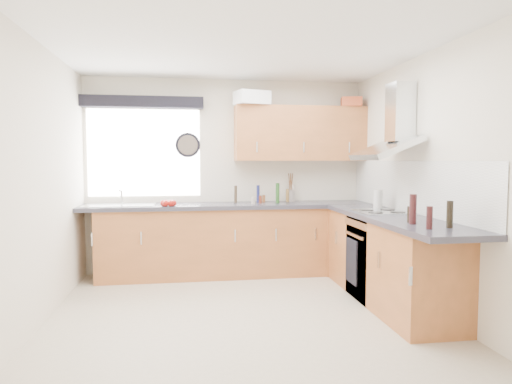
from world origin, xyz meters
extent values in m
plane|color=beige|center=(0.00, 0.00, 0.00)|extent=(3.60, 3.60, 0.00)
cube|color=white|center=(0.00, 0.00, 2.50)|extent=(3.60, 3.60, 0.02)
cube|color=silver|center=(0.00, 1.80, 1.25)|extent=(3.60, 0.02, 2.50)
cube|color=silver|center=(0.00, -1.80, 1.25)|extent=(3.60, 0.02, 2.50)
cube|color=silver|center=(-1.80, 0.00, 1.25)|extent=(0.02, 3.60, 2.50)
cube|color=silver|center=(1.80, 0.00, 1.25)|extent=(0.02, 3.60, 2.50)
cube|color=silver|center=(-1.05, 1.79, 1.55)|extent=(1.40, 0.02, 1.10)
cube|color=black|center=(-1.05, 1.70, 2.18)|extent=(1.50, 0.18, 0.14)
cube|color=white|center=(1.79, 0.30, 1.18)|extent=(0.01, 3.00, 0.54)
cube|color=#98572C|center=(-0.10, 1.51, 0.43)|extent=(3.00, 0.58, 0.86)
cube|color=#98572C|center=(1.50, 1.50, 0.43)|extent=(0.60, 0.60, 0.86)
cube|color=#98572C|center=(1.51, 0.15, 0.43)|extent=(0.58, 2.10, 0.86)
cube|color=#2B2A34|center=(0.00, 1.50, 0.89)|extent=(3.60, 0.62, 0.05)
cube|color=#2B2A34|center=(1.50, 0.00, 0.89)|extent=(0.62, 2.42, 0.05)
cube|color=black|center=(1.50, 0.30, 0.42)|extent=(0.56, 0.58, 0.85)
cube|color=silver|center=(1.50, 0.30, 0.92)|extent=(0.52, 0.52, 0.01)
cube|color=#98572C|center=(0.95, 1.62, 1.80)|extent=(1.70, 0.35, 0.70)
cube|color=silver|center=(-0.60, 1.52, 0.41)|extent=(0.57, 0.55, 0.82)
cylinder|color=black|center=(-0.50, 1.78, 1.65)|extent=(0.32, 0.04, 0.32)
cube|color=silver|center=(0.30, 1.52, 2.23)|extent=(0.47, 0.40, 0.17)
cube|color=#B74927|center=(1.60, 1.52, 2.21)|extent=(0.30, 0.27, 0.12)
cylinder|color=gray|center=(0.84, 1.70, 0.99)|extent=(0.14, 0.14, 0.15)
cylinder|color=silver|center=(1.62, 0.68, 1.02)|extent=(0.10, 0.10, 0.22)
cylinder|color=olive|center=(0.79, 1.65, 0.99)|extent=(0.04, 0.04, 0.17)
cylinder|color=#A5988C|center=(0.30, 1.39, 0.96)|extent=(0.05, 0.05, 0.09)
cylinder|color=#372B1E|center=(0.10, 1.60, 1.02)|extent=(0.04, 0.04, 0.22)
cylinder|color=brown|center=(0.47, 1.65, 0.96)|extent=(0.04, 0.04, 0.09)
cylinder|color=navy|center=(0.40, 1.65, 1.02)|extent=(0.04, 0.04, 0.22)
cylinder|color=#612414|center=(0.40, 1.48, 0.96)|extent=(0.04, 0.04, 0.10)
cylinder|color=#224C1B|center=(0.63, 1.50, 1.04)|extent=(0.05, 0.05, 0.25)
cylinder|color=gray|center=(0.88, 1.68, 1.02)|extent=(0.04, 0.04, 0.22)
cylinder|color=#381416|center=(1.39, -0.56, 1.04)|extent=(0.06, 0.06, 0.26)
cylinder|color=black|center=(1.58, -0.82, 1.02)|extent=(0.05, 0.05, 0.22)
cylinder|color=black|center=(1.42, -0.46, 0.98)|extent=(0.05, 0.05, 0.14)
cylinder|color=#341214|center=(1.38, -0.85, 1.00)|extent=(0.05, 0.05, 0.18)
camera|label=1|loc=(-0.51, -4.19, 1.46)|focal=32.00mm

